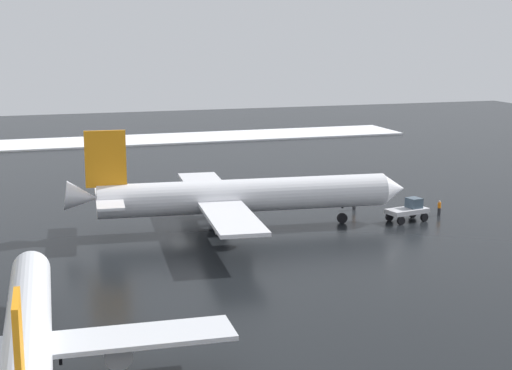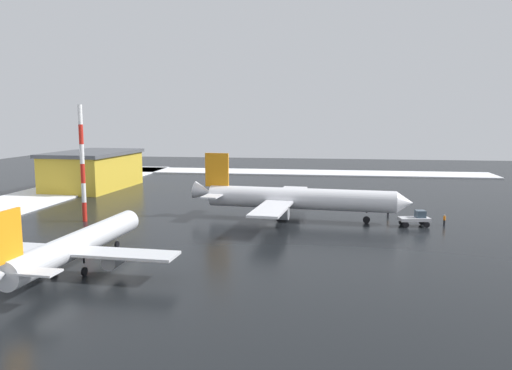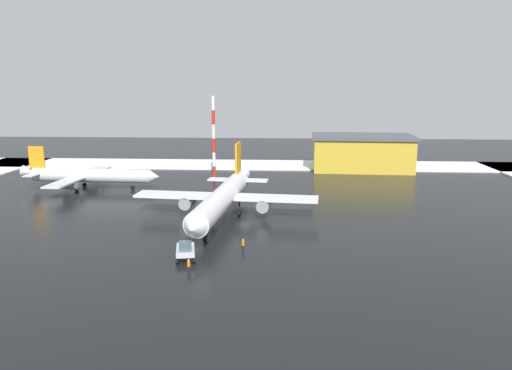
% 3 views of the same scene
% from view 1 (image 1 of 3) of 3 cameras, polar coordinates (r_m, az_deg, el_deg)
% --- Properties ---
extents(ground_plane, '(240.00, 240.00, 0.00)m').
position_cam_1_polar(ground_plane, '(83.63, -5.19, -3.05)').
color(ground_plane, black).
extents(snow_bank_left, '(14.00, 116.00, 0.29)m').
position_cam_1_polar(snow_bank_left, '(148.62, -10.84, 3.14)').
color(snow_bank_left, white).
rests_on(snow_bank_left, ground_plane).
extents(airplane_foreground_jet, '(30.19, 36.33, 10.78)m').
position_cam_1_polar(airplane_foreground_jet, '(81.68, -1.37, -0.79)').
color(airplane_foreground_jet, white).
rests_on(airplane_foreground_jet, ground_plane).
extents(airplane_parked_starboard, '(29.36, 24.34, 8.72)m').
position_cam_1_polar(airplane_parked_starboard, '(49.40, -16.27, -10.23)').
color(airplane_parked_starboard, silver).
rests_on(airplane_parked_starboard, ground_plane).
extents(pushback_tug, '(3.03, 4.93, 2.50)m').
position_cam_1_polar(pushback_tug, '(87.23, 11.07, -1.75)').
color(pushback_tug, silver).
rests_on(pushback_tug, ground_plane).
extents(ground_crew_near_tug, '(0.36, 0.36, 1.71)m').
position_cam_1_polar(ground_crew_near_tug, '(91.70, 7.15, -1.20)').
color(ground_crew_near_tug, black).
rests_on(ground_crew_near_tug, ground_plane).
extents(ground_crew_mid_apron, '(0.36, 0.36, 1.71)m').
position_cam_1_polar(ground_crew_mid_apron, '(90.59, 13.19, -1.56)').
color(ground_crew_mid_apron, black).
rests_on(ground_crew_mid_apron, ground_plane).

